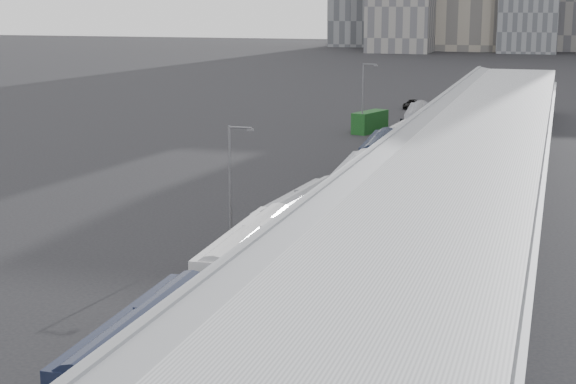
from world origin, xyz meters
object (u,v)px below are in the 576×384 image
at_px(bus_1, 143,357).
at_px(suv, 412,104).
at_px(street_lamp_near, 232,172).
at_px(shipping_container, 370,122).
at_px(bus_4, 356,183).
at_px(bus_7, 418,124).
at_px(bus_2, 250,263).
at_px(bus_3, 302,221).
at_px(bus_6, 406,138).
at_px(street_lamp_far, 364,94).
at_px(bus_5, 380,157).

height_order(bus_1, suv, bus_1).
distance_m(street_lamp_near, shipping_container, 56.24).
distance_m(bus_4, bus_7, 39.42).
relative_size(bus_2, street_lamp_near, 1.64).
relative_size(bus_1, bus_4, 1.03).
bearing_deg(suv, bus_3, -82.65).
xyz_separation_m(bus_2, bus_7, (0.06, 66.35, 0.04)).
height_order(bus_3, suv, bus_3).
relative_size(bus_6, bus_7, 0.85).
relative_size(bus_6, street_lamp_far, 1.27).
bearing_deg(street_lamp_near, suv, 89.97).
height_order(bus_7, street_lamp_far, street_lamp_far).
height_order(street_lamp_near, street_lamp_far, street_lamp_far).
distance_m(bus_1, bus_4, 42.12).
bearing_deg(shipping_container, bus_5, -57.83).
bearing_deg(bus_7, bus_6, -94.14).
bearing_deg(suv, bus_4, -81.31).
distance_m(bus_1, bus_7, 81.53).
distance_m(bus_4, street_lamp_far, 39.67).
xyz_separation_m(shipping_container, suv, (1.12, 29.17, -0.70)).
relative_size(bus_7, street_lamp_near, 1.69).
height_order(street_lamp_near, suv, street_lamp_near).
relative_size(bus_4, street_lamp_near, 1.51).
bearing_deg(street_lamp_near, shipping_container, 91.10).
distance_m(bus_5, street_lamp_near, 28.99).
distance_m(bus_7, shipping_container, 7.25).
xyz_separation_m(bus_7, street_lamp_near, (-5.86, -54.02, 3.16)).
bearing_deg(bus_3, bus_1, -85.08).
relative_size(street_lamp_near, street_lamp_far, 0.88).
bearing_deg(bus_7, street_lamp_near, -102.02).
relative_size(shipping_container, suv, 1.22).
distance_m(street_lamp_near, street_lamp_far, 53.33).
distance_m(bus_5, shipping_container, 28.78).
xyz_separation_m(bus_2, bus_6, (0.40, 54.97, -0.20)).
bearing_deg(street_lamp_near, bus_4, 66.34).
xyz_separation_m(bus_6, street_lamp_far, (-7.56, 10.67, 4.01)).
bearing_deg(bus_3, street_lamp_far, 102.05).
bearing_deg(bus_2, suv, 91.46).
distance_m(bus_3, bus_6, 43.34).
distance_m(bus_2, bus_7, 66.35).
bearing_deg(street_lamp_near, bus_7, 83.81).
bearing_deg(bus_7, bus_2, -95.89).
relative_size(street_lamp_far, suv, 1.79).
height_order(bus_1, bus_3, bus_3).
distance_m(bus_3, shipping_container, 57.23).
xyz_separation_m(bus_2, street_lamp_near, (-5.79, 12.33, 3.20)).
relative_size(bus_4, bus_6, 1.04).
bearing_deg(bus_6, bus_3, -86.86).
distance_m(bus_2, bus_5, 40.53).
distance_m(bus_2, street_lamp_far, 66.14).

